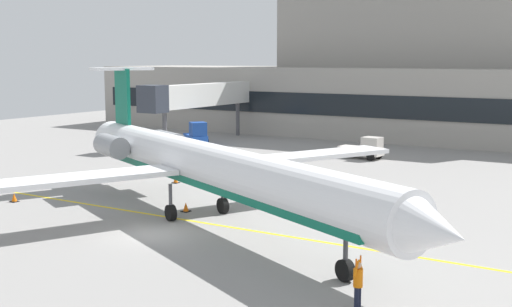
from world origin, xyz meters
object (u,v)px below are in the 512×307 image
Objects in this scene: regional_jet at (204,166)px; marshaller at (358,283)px; pushback_tractor at (197,134)px; baggage_tug at (364,149)px.

marshaller is at bearing -32.24° from regional_jet.
marshaller is at bearing -46.15° from pushback_tractor.
regional_jet reaches higher than marshaller.
baggage_tug is at bearing 0.26° from pushback_tractor.
baggage_tug is at bearing 112.08° from marshaller.
pushback_tractor is 2.06× the size of marshaller.
regional_jet is 8.02× the size of baggage_tug.
marshaller is at bearing -67.92° from baggage_tug.
baggage_tug is 36.13m from marshaller.
regional_jet is 8.05× the size of pushback_tractor.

